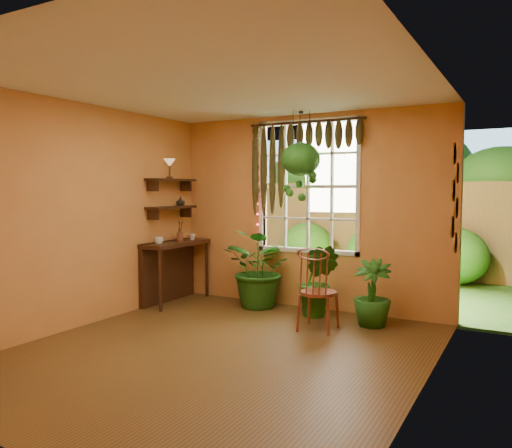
{
  "coord_description": "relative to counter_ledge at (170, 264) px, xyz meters",
  "views": [
    {
      "loc": [
        2.77,
        -4.17,
        1.66
      ],
      "look_at": [
        -0.21,
        1.15,
        1.24
      ],
      "focal_mm": 35.0,
      "sensor_mm": 36.0,
      "label": 1
    }
  ],
  "objects": [
    {
      "name": "floor",
      "position": [
        1.91,
        -1.6,
        -0.55
      ],
      "size": [
        4.5,
        4.5,
        0.0
      ],
      "primitive_type": "plane",
      "color": "brown",
      "rests_on": "ground"
    },
    {
      "name": "ceiling",
      "position": [
        1.91,
        -1.6,
        2.15
      ],
      "size": [
        4.5,
        4.5,
        0.0
      ],
      "primitive_type": "plane",
      "rotation": [
        3.14,
        0.0,
        0.0
      ],
      "color": "white",
      "rests_on": "wall_back"
    },
    {
      "name": "wall_back",
      "position": [
        1.91,
        0.65,
        0.8
      ],
      "size": [
        4.0,
        0.0,
        4.0
      ],
      "primitive_type": "plane",
      "rotation": [
        1.57,
        0.0,
        0.0
      ],
      "color": "#D98E4A",
      "rests_on": "floor"
    },
    {
      "name": "wall_left",
      "position": [
        -0.09,
        -1.6,
        0.8
      ],
      "size": [
        0.0,
        4.5,
        4.5
      ],
      "primitive_type": "plane",
      "rotation": [
        1.57,
        0.0,
        1.57
      ],
      "color": "#D98E4A",
      "rests_on": "floor"
    },
    {
      "name": "wall_right",
      "position": [
        3.91,
        -1.6,
        0.8
      ],
      "size": [
        0.0,
        4.5,
        4.5
      ],
      "primitive_type": "plane",
      "rotation": [
        1.57,
        0.0,
        -1.57
      ],
      "color": "#D98E4A",
      "rests_on": "floor"
    },
    {
      "name": "window",
      "position": [
        1.91,
        0.68,
        1.15
      ],
      "size": [
        1.52,
        0.1,
        1.86
      ],
      "color": "white",
      "rests_on": "wall_back"
    },
    {
      "name": "valance_vine",
      "position": [
        1.82,
        0.56,
        1.73
      ],
      "size": [
        1.7,
        0.12,
        1.1
      ],
      "color": "#3A1F0F",
      "rests_on": "window"
    },
    {
      "name": "string_lights",
      "position": [
        1.15,
        0.59,
        1.2
      ],
      "size": [
        0.03,
        0.03,
        1.54
      ],
      "primitive_type": null,
      "color": "#FF2633",
      "rests_on": "window"
    },
    {
      "name": "wall_plates",
      "position": [
        3.89,
        0.19,
        1.0
      ],
      "size": [
        0.04,
        0.32,
        1.1
      ],
      "primitive_type": null,
      "color": "beige",
      "rests_on": "wall_right"
    },
    {
      "name": "counter_ledge",
      "position": [
        0.0,
        0.0,
        0.0
      ],
      "size": [
        0.4,
        1.2,
        0.9
      ],
      "color": "#3A1F0F",
      "rests_on": "floor"
    },
    {
      "name": "shelf_lower",
      "position": [
        0.03,
        0.0,
        0.85
      ],
      "size": [
        0.25,
        0.9,
        0.04
      ],
      "primitive_type": "cube",
      "color": "#3A1F0F",
      "rests_on": "wall_left"
    },
    {
      "name": "shelf_upper",
      "position": [
        0.03,
        0.0,
        1.25
      ],
      "size": [
        0.25,
        0.9,
        0.04
      ],
      "primitive_type": "cube",
      "color": "#3A1F0F",
      "rests_on": "wall_left"
    },
    {
      "name": "backyard",
      "position": [
        2.15,
        5.27,
        0.73
      ],
      "size": [
        14.0,
        10.0,
        12.0
      ],
      "color": "#2C5819",
      "rests_on": "ground"
    },
    {
      "name": "windsor_chair",
      "position": [
        2.49,
        -0.37,
        -0.22
      ],
      "size": [
        0.45,
        0.47,
        1.14
      ],
      "rotation": [
        0.0,
        0.0,
        0.05
      ],
      "color": "brown",
      "rests_on": "floor"
    },
    {
      "name": "potted_plant_left",
      "position": [
        1.37,
        0.3,
        0.0
      ],
      "size": [
        1.24,
        1.16,
        1.11
      ],
      "primitive_type": "imported",
      "rotation": [
        0.0,
        0.0,
        -0.35
      ],
      "color": "#184F15",
      "rests_on": "floor"
    },
    {
      "name": "potted_plant_mid",
      "position": [
        2.25,
        0.23,
        -0.07
      ],
      "size": [
        0.56,
        0.47,
        0.96
      ],
      "primitive_type": "imported",
      "rotation": [
        0.0,
        0.0,
        0.1
      ],
      "color": "#184F15",
      "rests_on": "floor"
    },
    {
      "name": "potted_plant_right",
      "position": [
        2.99,
        0.15,
        -0.15
      ],
      "size": [
        0.54,
        0.54,
        0.81
      ],
      "primitive_type": "imported",
      "rotation": [
        0.0,
        0.0,
        0.22
      ],
      "color": "#184F15",
      "rests_on": "floor"
    },
    {
      "name": "hanging_basket",
      "position": [
        1.94,
        0.35,
        1.45
      ],
      "size": [
        0.52,
        0.52,
        1.22
      ],
      "color": "black",
      "rests_on": "ceiling"
    },
    {
      "name": "cup_a",
      "position": [
        0.13,
        -0.41,
        0.4
      ],
      "size": [
        0.15,
        0.15,
        0.1
      ],
      "primitive_type": "imported",
      "rotation": [
        0.0,
        0.0,
        0.24
      ],
      "color": "silver",
      "rests_on": "counter_ledge"
    },
    {
      "name": "cup_b",
      "position": [
        0.19,
        0.29,
        0.39
      ],
      "size": [
        0.11,
        0.11,
        0.09
      ],
      "primitive_type": "imported",
      "rotation": [
        0.0,
        0.0,
        0.18
      ],
      "color": "beige",
      "rests_on": "counter_ledge"
    },
    {
      "name": "brush_jar",
      "position": [
        0.11,
        0.09,
        0.49
      ],
      "size": [
        0.1,
        0.1,
        0.37
      ],
      "color": "brown",
      "rests_on": "counter_ledge"
    },
    {
      "name": "shelf_vase",
      "position": [
        0.04,
        0.21,
        0.93
      ],
      "size": [
        0.16,
        0.16,
        0.13
      ],
      "primitive_type": "imported",
      "rotation": [
        0.0,
        0.0,
        0.31
      ],
      "color": "#B2AD99",
      "rests_on": "shelf_lower"
    },
    {
      "name": "tiffany_lamp",
      "position": [
        0.05,
        -0.05,
        1.48
      ],
      "size": [
        0.17,
        0.17,
        0.29
      ],
      "color": "#502F16",
      "rests_on": "shelf_upper"
    }
  ]
}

